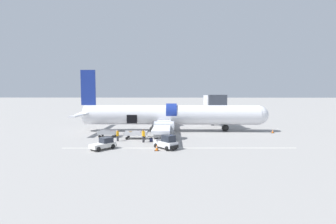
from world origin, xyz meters
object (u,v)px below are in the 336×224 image
(baggage_cart_loading, at_px, (136,135))
(ground_crew_loader_a, at_px, (143,136))
(baggage_cart_queued, at_px, (109,134))
(baggage_tug_lead, at_px, (104,144))
(baggage_tug_mid, at_px, (166,143))
(ground_crew_driver, at_px, (156,130))
(suitcase_on_tarmac_upright, at_px, (151,140))
(ground_crew_loader_b, at_px, (118,135))
(airplane, at_px, (169,116))

(baggage_cart_loading, distance_m, ground_crew_loader_a, 3.00)
(baggage_cart_loading, xyz_separation_m, baggage_cart_queued, (-4.35, 1.35, -0.07))
(baggage_tug_lead, xyz_separation_m, baggage_tug_mid, (7.35, 0.40, 0.13))
(baggage_tug_mid, bearing_deg, baggage_cart_queued, 138.31)
(ground_crew_driver, bearing_deg, suitcase_on_tarmac_upright, -94.47)
(baggage_tug_mid, bearing_deg, ground_crew_loader_b, 145.69)
(suitcase_on_tarmac_upright, bearing_deg, baggage_cart_loading, 136.02)
(ground_crew_loader_b, xyz_separation_m, ground_crew_driver, (4.98, 4.45, 0.02))
(baggage_tug_lead, bearing_deg, baggage_tug_mid, 3.10)
(airplane, bearing_deg, ground_crew_loader_b, -126.62)
(ground_crew_loader_b, bearing_deg, baggage_tug_mid, -34.31)
(baggage_cart_loading, bearing_deg, ground_crew_loader_b, -140.36)
(ground_crew_driver, bearing_deg, baggage_cart_queued, -170.34)
(airplane, distance_m, ground_crew_loader_a, 10.54)
(airplane, height_order, baggage_cart_queued, airplane)
(baggage_cart_queued, relative_size, ground_crew_driver, 2.41)
(ground_crew_loader_a, bearing_deg, baggage_tug_mid, -50.66)
(baggage_cart_loading, bearing_deg, baggage_cart_queued, 162.70)
(baggage_tug_lead, distance_m, baggage_cart_queued, 8.41)
(ground_crew_loader_b, height_order, ground_crew_driver, ground_crew_driver)
(baggage_cart_queued, distance_m, ground_crew_loader_a, 6.97)
(ground_crew_loader_a, height_order, suitcase_on_tarmac_upright, ground_crew_loader_a)
(suitcase_on_tarmac_upright, bearing_deg, baggage_cart_queued, 151.67)
(baggage_tug_mid, bearing_deg, baggage_cart_loading, 124.59)
(airplane, xyz_separation_m, baggage_tug_mid, (0.00, -13.76, -1.95))
(airplane, xyz_separation_m, ground_crew_loader_b, (-6.78, -9.13, -1.86))
(ground_crew_driver, relative_size, suitcase_on_tarmac_upright, 2.64)
(baggage_cart_loading, bearing_deg, baggage_tug_lead, -112.40)
(baggage_tug_lead, distance_m, ground_crew_loader_b, 5.07)
(baggage_cart_queued, bearing_deg, airplane, 33.62)
(ground_crew_driver, bearing_deg, ground_crew_loader_a, -104.66)
(baggage_tug_lead, relative_size, ground_crew_loader_b, 2.03)
(baggage_cart_loading, xyz_separation_m, ground_crew_loader_a, (1.33, -2.66, 0.36))
(ground_crew_loader_b, xyz_separation_m, suitcase_on_tarmac_upright, (4.61, -0.35, -0.56))
(airplane, relative_size, baggage_tug_lead, 10.56)
(suitcase_on_tarmac_upright, bearing_deg, baggage_tug_lead, -137.86)
(ground_crew_loader_a, xyz_separation_m, ground_crew_driver, (1.36, 5.21, -0.08))
(baggage_tug_mid, xyz_separation_m, ground_crew_driver, (-1.80, 9.08, 0.12))
(baggage_cart_queued, xyz_separation_m, ground_crew_loader_b, (2.06, -3.25, 0.33))
(baggage_tug_lead, xyz_separation_m, ground_crew_driver, (5.55, 9.47, 0.24))
(airplane, distance_m, suitcase_on_tarmac_upright, 10.02)
(baggage_tug_mid, bearing_deg, ground_crew_driver, 101.23)
(airplane, distance_m, ground_crew_driver, 5.34)
(baggage_tug_mid, distance_m, suitcase_on_tarmac_upright, 4.83)
(ground_crew_loader_a, xyz_separation_m, ground_crew_loader_b, (-3.62, 0.77, -0.10))
(baggage_tug_mid, height_order, ground_crew_driver, baggage_tug_mid)
(baggage_tug_mid, height_order, suitcase_on_tarmac_upright, baggage_tug_mid)
(baggage_tug_lead, relative_size, baggage_cart_queued, 0.82)
(baggage_tug_mid, bearing_deg, ground_crew_loader_a, 129.34)
(baggage_tug_mid, bearing_deg, baggage_tug_lead, -176.90)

